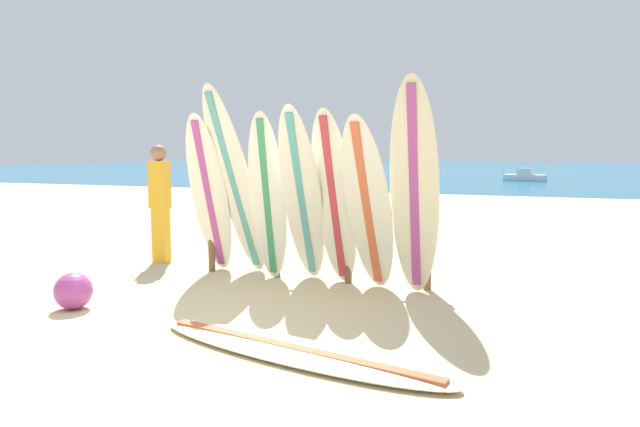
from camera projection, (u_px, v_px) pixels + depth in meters
name	position (u px, v px, depth m)	size (l,w,h in m)	color
ground_plane	(150.00, 341.00, 4.79)	(120.00, 120.00, 0.00)	#D3BC8C
ocean_water	(501.00, 168.00, 58.69)	(120.00, 80.00, 0.01)	#196B93
surfboard_rack	(312.00, 228.00, 7.04)	(3.05, 0.09, 1.07)	brown
surfboard_leaning_far_left	(210.00, 196.00, 7.23)	(0.63, 1.00, 2.12)	white
surfboard_leaning_left	(235.00, 184.00, 7.06)	(0.67, 1.15, 2.45)	silver
surfboard_leaning_center_left	(268.00, 198.00, 6.86)	(0.52, 0.61, 2.12)	white
surfboard_leaning_center	(302.00, 197.00, 6.70)	(0.56, 1.05, 2.18)	silver
surfboard_leaning_center_right	(334.00, 199.00, 6.62)	(0.60, 0.73, 2.14)	silver
surfboard_leaning_right	(368.00, 205.00, 6.34)	(0.70, 0.86, 2.05)	silver
surfboard_leaning_far_right	(414.00, 189.00, 6.07)	(0.56, 0.71, 2.44)	beige
surfboard_lying_on_sand	(294.00, 351.00, 4.47)	(2.83, 1.11, 0.08)	beige
beachgoer_standing	(160.00, 198.00, 8.13)	(0.28, 0.23, 1.73)	gold
small_boat_offshore	(525.00, 176.00, 31.69)	(2.40, 1.45, 0.71)	silver
beach_ball	(73.00, 291.00, 5.76)	(0.38, 0.38, 0.38)	#A53F8C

